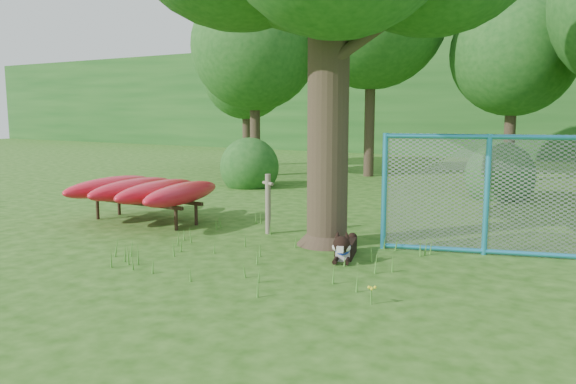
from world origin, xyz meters
The scene contains 13 objects.
ground centered at (0.00, 0.00, 0.00)m, with size 80.00×80.00×0.00m, color #1F4C0F.
wooden_post centered at (-0.86, 2.22, 0.60)m, with size 0.30×0.18×1.13m.
kayak_rack centered at (-3.65, 1.83, 0.68)m, with size 2.96×2.62×0.88m.
husky_dog centered at (1.16, 1.32, 0.18)m, with size 0.53×1.12×0.51m.
fence_section centered at (2.97, 2.73, 0.97)m, with size 3.20×1.04×3.23m.
wildflower_clump centered at (2.34, -0.42, 0.19)m, with size 0.11×0.10×0.23m.
bg_tree_a centered at (-6.50, 10.00, 4.48)m, with size 4.40×4.40×6.70m.
bg_tree_b centered at (-3.00, 12.00, 5.61)m, with size 5.20×5.20×8.22m.
bg_tree_c centered at (1.50, 13.00, 4.11)m, with size 4.00×4.00×6.12m.
bg_tree_f centered at (-9.00, 13.00, 3.73)m, with size 3.60×3.60×5.55m.
shrub_left centered at (-5.00, 7.50, 0.00)m, with size 1.80×1.80×1.80m, color #1B5019.
shrub_mid centered at (2.00, 9.00, 0.00)m, with size 1.80×1.80×1.80m, color #1B5019.
wooded_hillside centered at (0.00, 28.00, 3.00)m, with size 80.00×12.00×6.00m, color #1B5019.
Camera 1 is at (4.84, -6.45, 2.29)m, focal length 35.00 mm.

